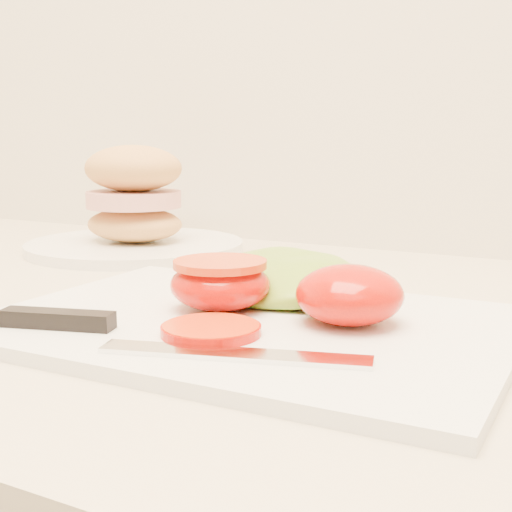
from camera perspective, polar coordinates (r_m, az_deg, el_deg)
The scene contains 7 objects.
cutting_board at distance 0.53m, azimuth -0.53°, elevation -5.54°, with size 0.38×0.27×0.01m, color silver.
tomato_half_dome at distance 0.51m, azimuth 7.48°, elevation -3.08°, with size 0.08×0.08×0.04m, color red.
tomato_half_cut at distance 0.55m, azimuth -2.88°, elevation -2.12°, with size 0.08×0.08×0.04m.
tomato_slice_0 at distance 0.48m, azimuth -3.62°, elevation -5.90°, with size 0.07×0.07×0.01m, color #D94E14.
lettuce_leaf_0 at distance 0.60m, azimuth 1.68°, elevation -1.70°, with size 0.16×0.11×0.03m, color #86AF2E.
knife at distance 0.48m, azimuth -10.75°, elevation -5.98°, with size 0.27×0.07×0.01m.
sandwich_plate at distance 0.88m, azimuth -9.71°, elevation 3.44°, with size 0.27×0.27×0.13m.
Camera 1 is at (-0.40, 1.16, 1.08)m, focal length 50.00 mm.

